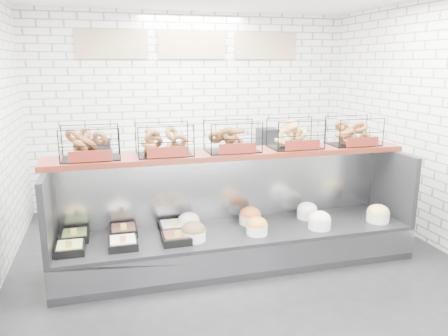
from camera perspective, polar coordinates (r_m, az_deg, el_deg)
name	(u,v)px	position (r m, az deg, el deg)	size (l,w,h in m)	color
ground	(245,274)	(4.88, 2.82, -13.66)	(5.50, 5.50, 0.00)	black
room_shell	(231,79)	(4.92, 0.88, 11.54)	(5.02, 5.51, 3.01)	white
display_case	(236,234)	(5.04, 1.55, -8.64)	(4.00, 0.90, 1.20)	black
bagel_shelf	(232,141)	(4.91, 1.07, 3.61)	(4.10, 0.50, 0.40)	#501A11
prep_counter	(198,177)	(6.92, -3.47, -1.22)	(4.00, 0.60, 1.20)	#93969B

